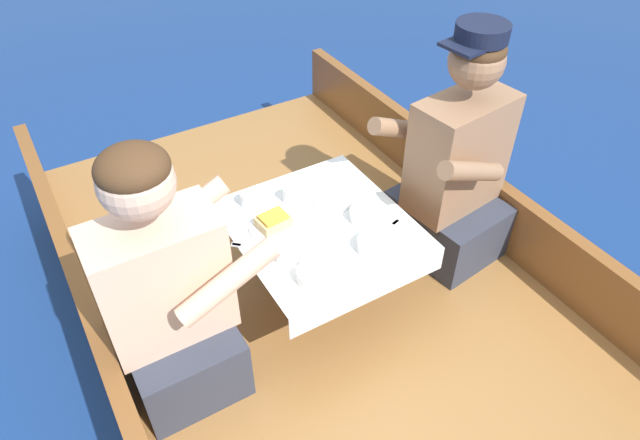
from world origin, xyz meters
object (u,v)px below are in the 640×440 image
(coffee_cup_starboard, at_px, (249,199))
(coffee_cup_center, at_px, (286,253))
(person_port, at_px, (168,297))
(coffee_cup_port, at_px, (291,194))
(person_starboard, at_px, (455,171))
(sandwich, at_px, (273,221))

(coffee_cup_starboard, distance_m, coffee_cup_center, 0.34)
(person_port, distance_m, coffee_cup_center, 0.42)
(coffee_cup_port, distance_m, coffee_cup_starboard, 0.17)
(person_starboard, bearing_deg, sandwich, -15.30)
(coffee_cup_center, bearing_deg, coffee_cup_port, 58.20)
(person_starboard, relative_size, coffee_cup_center, 10.03)
(person_port, bearing_deg, coffee_cup_port, 23.40)
(person_port, xyz_separation_m, person_starboard, (1.24, 0.04, 0.02))
(person_starboard, height_order, sandwich, person_starboard)
(person_starboard, distance_m, coffee_cup_port, 0.68)
(person_port, xyz_separation_m, sandwich, (0.46, 0.15, 0.01))
(person_starboard, xyz_separation_m, coffee_cup_starboard, (-0.80, 0.28, -0.01))
(coffee_cup_starboard, bearing_deg, sandwich, -83.16)
(person_port, height_order, sandwich, person_port)
(person_port, xyz_separation_m, coffee_cup_center, (0.42, -0.02, 0.01))
(sandwich, relative_size, coffee_cup_starboard, 1.37)
(sandwich, distance_m, coffee_cup_port, 0.17)
(coffee_cup_port, bearing_deg, person_starboard, -18.80)
(sandwich, relative_size, coffee_cup_center, 1.22)
(person_port, xyz_separation_m, coffee_cup_port, (0.59, 0.26, 0.01))
(coffee_cup_starboard, bearing_deg, coffee_cup_port, -21.54)
(person_port, distance_m, coffee_cup_starboard, 0.54)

